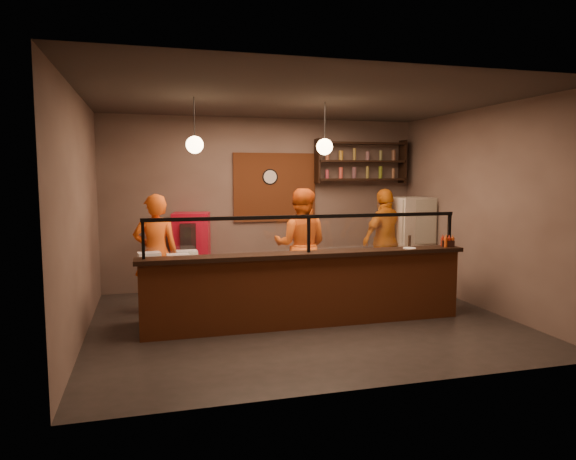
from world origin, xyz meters
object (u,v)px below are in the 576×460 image
object	(u,v)px
wall_clock	(270,177)
cook_right	(385,240)
cook_left	(156,253)
cook_mid	(301,245)
red_cooler	(192,254)
pizza_dough	(265,260)
pepper_mill	(410,241)
fridge	(410,243)
condiment_caddy	(448,243)

from	to	relation	value
wall_clock	cook_right	distance (m)	2.47
cook_left	cook_mid	size ratio (longest dim) A/B	0.97
red_cooler	pizza_dough	xyz separation A→B (m)	(0.90, -2.01, 0.17)
wall_clock	pepper_mill	bearing A→B (deg)	-60.89
fridge	pepper_mill	xyz separation A→B (m)	(-1.00, -1.82, 0.29)
wall_clock	fridge	xyz separation A→B (m)	(2.50, -0.87, -1.24)
pizza_dough	red_cooler	bearing A→B (deg)	114.05
wall_clock	pizza_dough	distance (m)	2.68
cook_right	fridge	xyz separation A→B (m)	(0.55, 0.10, -0.08)
cook_mid	fridge	distance (m)	2.33
cook_mid	red_cooler	bearing A→B (deg)	-7.79
cook_right	fridge	size ratio (longest dim) A/B	1.10
cook_left	fridge	world-z (taller)	cook_left
cook_left	fridge	size ratio (longest dim) A/B	1.08
cook_right	pizza_dough	distance (m)	2.90
wall_clock	fridge	bearing A→B (deg)	-19.17
wall_clock	fridge	distance (m)	2.92
cook_left	fridge	distance (m)	4.68
cook_right	pizza_dough	world-z (taller)	cook_right
condiment_caddy	pepper_mill	xyz separation A→B (m)	(-0.60, 0.07, 0.04)
cook_mid	red_cooler	xyz separation A→B (m)	(-1.73, 1.01, -0.22)
pizza_dough	pepper_mill	world-z (taller)	pepper_mill
condiment_caddy	fridge	bearing A→B (deg)	78.04
fridge	pizza_dough	world-z (taller)	fridge
cook_right	pizza_dough	size ratio (longest dim) A/B	3.46
cook_left	pizza_dough	size ratio (longest dim) A/B	3.39
cook_mid	red_cooler	world-z (taller)	cook_mid
pepper_mill	cook_right	bearing A→B (deg)	75.31
red_cooler	cook_left	bearing A→B (deg)	-109.38
cook_left	red_cooler	size ratio (longest dim) A/B	1.26
red_cooler	pepper_mill	world-z (taller)	red_cooler
cook_mid	fridge	bearing A→B (deg)	-146.27
wall_clock	cook_right	xyz separation A→B (m)	(1.95, -0.97, -1.16)
pizza_dough	fridge	bearing A→B (deg)	24.90
wall_clock	cook_mid	distance (m)	1.76
pepper_mill	red_cooler	bearing A→B (deg)	141.68
cook_right	condiment_caddy	distance (m)	1.80
wall_clock	cook_left	world-z (taller)	wall_clock
wall_clock	pizza_dough	bearing A→B (deg)	-104.95
wall_clock	cook_left	distance (m)	2.82
cook_left	condiment_caddy	bearing A→B (deg)	160.21
wall_clock	pepper_mill	size ratio (longest dim) A/B	1.64
cook_mid	cook_left	bearing A→B (deg)	24.23
cook_right	fridge	world-z (taller)	cook_right
cook_mid	red_cooler	distance (m)	2.02
fridge	pizza_dough	bearing A→B (deg)	-162.93
fridge	condiment_caddy	size ratio (longest dim) A/B	9.74
wall_clock	red_cooler	xyz separation A→B (m)	(-1.51, -0.31, -1.37)
wall_clock	pizza_dough	xyz separation A→B (m)	(-0.62, -2.32, -1.19)
wall_clock	pizza_dough	size ratio (longest dim) A/B	0.55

